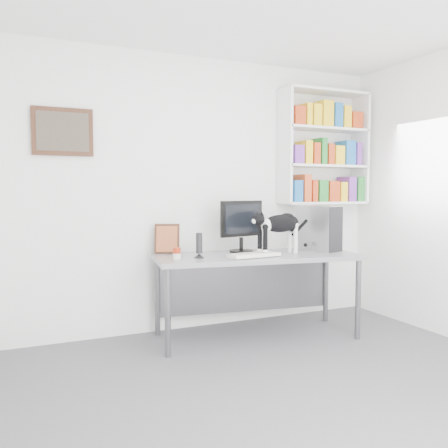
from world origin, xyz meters
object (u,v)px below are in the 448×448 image
object	(u,v)px
cat	(279,234)
desk	(256,296)
leaning_print	(167,238)
soup_can	(177,254)
monitor	(241,226)
speaker	(199,245)
bookshelf	(324,148)
keyboard	(254,255)
pc_tower	(318,228)

from	to	relation	value
cat	desk	bearing A→B (deg)	143.58
desk	cat	xyz separation A→B (m)	(0.20, -0.08, 0.59)
leaning_print	soup_can	distance (m)	0.41
monitor	cat	distance (m)	0.38
speaker	soup_can	size ratio (longest dim) A/B	2.31
bookshelf	keyboard	bearing A→B (deg)	-154.20
bookshelf	monitor	distance (m)	1.39
soup_can	cat	bearing A→B (deg)	-4.98
desk	pc_tower	distance (m)	0.93
leaning_print	keyboard	bearing A→B (deg)	-17.13
speaker	soup_can	world-z (taller)	speaker
keyboard	soup_can	distance (m)	0.70
speaker	soup_can	distance (m)	0.22
keyboard	soup_can	size ratio (longest dim) A/B	4.67
monitor	cat	xyz separation A→B (m)	(0.26, -0.28, -0.06)
keyboard	cat	xyz separation A→B (m)	(0.30, 0.06, 0.18)
bookshelf	pc_tower	size ratio (longest dim) A/B	2.77
speaker	leaning_print	distance (m)	0.44
desk	monitor	xyz separation A→B (m)	(-0.07, 0.19, 0.65)
monitor	speaker	size ratio (longest dim) A/B	2.19
bookshelf	cat	bearing A→B (deg)	-149.92
monitor	keyboard	xyz separation A→B (m)	(-0.04, -0.34, -0.24)
pc_tower	cat	size ratio (longest dim) A/B	0.71
speaker	leaning_print	xyz separation A→B (m)	(-0.17, 0.40, 0.03)
leaning_print	soup_can	bearing A→B (deg)	-71.89
pc_tower	soup_can	size ratio (longest dim) A/B	4.42
soup_can	pc_tower	bearing A→B (deg)	0.46
monitor	keyboard	size ratio (longest dim) A/B	1.08
desk	monitor	bearing A→B (deg)	117.27
cat	monitor	bearing A→B (deg)	120.05
pc_tower	speaker	xyz separation A→B (m)	(-1.28, -0.02, -0.11)
desk	pc_tower	size ratio (longest dim) A/B	4.22
cat	bookshelf	bearing A→B (deg)	16.66
monitor	pc_tower	xyz separation A→B (m)	(0.77, -0.18, -0.03)
leaning_print	soup_can	xyz separation A→B (m)	(-0.04, -0.40, -0.10)
monitor	cat	size ratio (longest dim) A/B	0.81
keyboard	soup_can	world-z (taller)	soup_can
monitor	pc_tower	bearing A→B (deg)	-24.47
monitor	desk	bearing A→B (deg)	-82.49
pc_tower	leaning_print	bearing A→B (deg)	152.70
bookshelf	desk	xyz separation A→B (m)	(-1.05, -0.41, -1.46)
pc_tower	speaker	size ratio (longest dim) A/B	1.92
desk	keyboard	bearing A→B (deg)	-117.39
bookshelf	soup_can	distance (m)	2.13
cat	pc_tower	bearing A→B (deg)	-2.56
monitor	leaning_print	bearing A→B (deg)	151.77
keyboard	pc_tower	distance (m)	0.85
keyboard	cat	bearing A→B (deg)	6.77
desk	cat	world-z (taller)	cat
soup_can	monitor	bearing A→B (deg)	14.83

